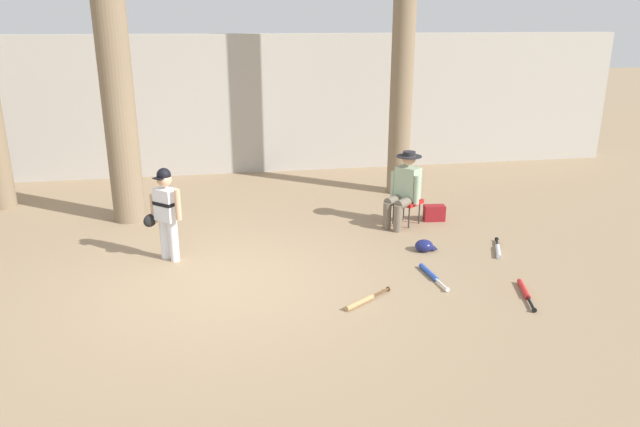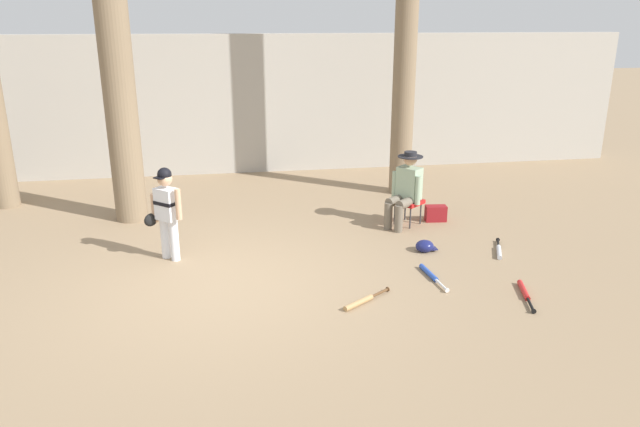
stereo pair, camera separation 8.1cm
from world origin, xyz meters
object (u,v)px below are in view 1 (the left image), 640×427
(folding_stool, at_px, (407,202))
(tree_near_player, at_px, (115,69))
(bat_blue_youth, at_px, (431,274))
(batting_helmet_navy, at_px, (424,246))
(seated_spectator, at_px, (404,187))
(bat_wood_tan, at_px, (363,301))
(bat_aluminum_silver, at_px, (498,250))
(bat_red_barrel, at_px, (525,291))
(young_ballplayer, at_px, (165,208))
(tree_behind_spectator, at_px, (403,43))
(handbag_beside_stool, at_px, (434,213))

(folding_stool, bearing_deg, tree_near_player, 167.05)
(bat_blue_youth, bearing_deg, batting_helmet_navy, 75.78)
(seated_spectator, height_order, bat_wood_tan, seated_spectator)
(folding_stool, bearing_deg, bat_blue_youth, -99.19)
(tree_near_player, xyz_separation_m, bat_aluminum_silver, (5.37, -2.44, -2.42))
(bat_red_barrel, height_order, bat_wood_tan, same)
(young_ballplayer, xyz_separation_m, bat_aluminum_silver, (4.62, -0.55, -0.71))
(young_ballplayer, bearing_deg, bat_wood_tan, -37.51)
(tree_near_player, distance_m, seated_spectator, 4.86)
(tree_near_player, height_order, batting_helmet_navy, tree_near_player)
(folding_stool, distance_m, bat_aluminum_silver, 1.72)
(tree_behind_spectator, bearing_deg, bat_aluminum_silver, -81.22)
(seated_spectator, bearing_deg, batting_helmet_navy, -91.79)
(bat_blue_youth, relative_size, bat_red_barrel, 1.00)
(young_ballplayer, distance_m, bat_aluminum_silver, 4.71)
(handbag_beside_stool, relative_size, batting_helmet_navy, 1.09)
(bat_aluminum_silver, height_order, bat_red_barrel, same)
(folding_stool, bearing_deg, handbag_beside_stool, 8.79)
(batting_helmet_navy, bearing_deg, young_ballplayer, 174.92)
(seated_spectator, distance_m, bat_aluminum_silver, 1.79)
(tree_near_player, relative_size, bat_blue_youth, 7.11)
(bat_aluminum_silver, distance_m, batting_helmet_navy, 1.05)
(seated_spectator, distance_m, handbag_beside_stool, 0.79)
(tree_near_player, distance_m, bat_wood_tan, 5.36)
(young_ballplayer, relative_size, bat_aluminum_silver, 1.86)
(tree_near_player, height_order, folding_stool, tree_near_player)
(bat_red_barrel, bearing_deg, young_ballplayer, 156.50)
(tree_near_player, height_order, bat_red_barrel, tree_near_player)
(tree_near_player, height_order, seated_spectator, tree_near_player)
(bat_wood_tan, bearing_deg, folding_stool, 62.42)
(handbag_beside_stool, bearing_deg, tree_near_player, 169.21)
(bat_aluminum_silver, height_order, batting_helmet_navy, batting_helmet_navy)
(young_ballplayer, bearing_deg, batting_helmet_navy, -5.08)
(tree_behind_spectator, height_order, bat_wood_tan, tree_behind_spectator)
(folding_stool, bearing_deg, bat_wood_tan, -117.58)
(bat_wood_tan, xyz_separation_m, batting_helmet_navy, (1.27, 1.46, 0.04))
(folding_stool, distance_m, bat_blue_youth, 2.11)
(folding_stool, distance_m, seated_spectator, 0.29)
(folding_stool, bearing_deg, batting_helmet_navy, -95.41)
(folding_stool, height_order, bat_wood_tan, folding_stool)
(tree_behind_spectator, distance_m, seated_spectator, 2.89)
(young_ballplayer, distance_m, bat_red_barrel, 4.76)
(seated_spectator, distance_m, batting_helmet_navy, 1.26)
(seated_spectator, relative_size, bat_red_barrel, 1.53)
(handbag_beside_stool, height_order, bat_aluminum_silver, handbag_beside_stool)
(folding_stool, relative_size, bat_wood_tan, 0.85)
(bat_wood_tan, bearing_deg, bat_aluminum_silver, 28.15)
(bat_wood_tan, bearing_deg, tree_behind_spectator, 68.11)
(young_ballplayer, height_order, bat_wood_tan, young_ballplayer)
(tree_behind_spectator, bearing_deg, handbag_beside_stool, -86.92)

